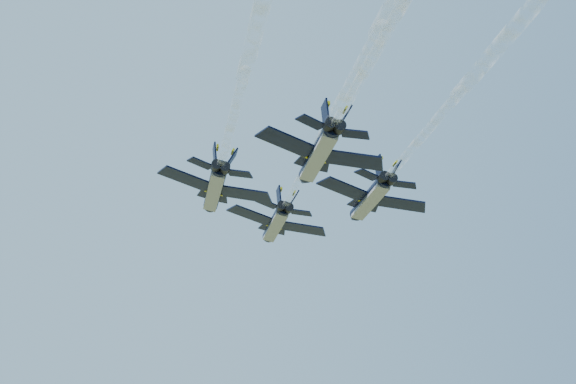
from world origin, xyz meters
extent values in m
cylinder|color=black|center=(-1.33, 9.01, 94.45)|extent=(2.86, 14.50, 2.20)
cone|color=black|center=(-0.93, 17.62, 94.45)|extent=(2.33, 2.92, 2.20)
ellipsoid|color=black|center=(-1.03, 12.70, 95.03)|extent=(1.35, 2.66, 1.10)
cube|color=gray|center=(-1.48, 9.02, 93.76)|extent=(2.29, 13.00, 0.83)
cube|color=black|center=(-5.00, 8.31, 95.14)|extent=(6.90, 5.00, 1.55)
cube|color=#FAEA0D|center=(-4.89, 10.15, 95.25)|extent=(5.91, 1.96, 1.55)
cube|color=black|center=(2.21, 7.98, 93.54)|extent=(7.03, 5.44, 1.55)
cube|color=#FAEA0D|center=(2.32, 9.82, 93.65)|extent=(5.77, 2.48, 1.55)
cube|color=black|center=(-3.87, 2.24, 94.94)|extent=(3.21, 2.57, 0.76)
cube|color=black|center=(0.58, 2.03, 93.96)|extent=(3.26, 2.74, 0.76)
cube|color=black|center=(-2.18, 2.92, 96.13)|extent=(0.55, 2.41, 2.83)
cube|color=black|center=(-0.38, 2.84, 95.74)|extent=(1.69, 2.46, 2.52)
cylinder|color=black|center=(-2.18, 1.40, 94.45)|extent=(1.48, 1.37, 1.43)
cylinder|color=black|center=(-1.22, 1.36, 94.24)|extent=(1.48, 1.37, 1.43)
cylinder|color=black|center=(-11.69, -4.57, 94.45)|extent=(2.86, 14.50, 2.20)
cone|color=black|center=(-11.30, 4.04, 94.45)|extent=(2.33, 2.92, 2.20)
ellipsoid|color=black|center=(-11.39, -0.88, 95.03)|extent=(1.35, 2.66, 1.10)
cube|color=gray|center=(-11.84, -4.56, 93.76)|extent=(2.29, 13.00, 0.83)
cube|color=black|center=(-15.36, -5.27, 95.14)|extent=(6.90, 5.00, 1.55)
cube|color=#FAEA0D|center=(-15.25, -3.43, 95.25)|extent=(5.91, 1.96, 1.55)
cube|color=black|center=(-8.15, -5.60, 93.54)|extent=(7.03, 5.44, 1.55)
cube|color=#FAEA0D|center=(-8.04, -3.76, 93.65)|extent=(5.77, 2.48, 1.55)
cube|color=black|center=(-14.23, -11.34, 94.94)|extent=(3.21, 2.57, 0.76)
cube|color=black|center=(-9.78, -11.54, 93.96)|extent=(3.26, 2.74, 0.76)
cube|color=black|center=(-12.54, -10.66, 96.13)|extent=(0.55, 2.41, 2.83)
cube|color=black|center=(-10.74, -10.74, 95.74)|extent=(1.69, 2.46, 2.52)
cylinder|color=black|center=(-12.54, -12.18, 94.45)|extent=(1.48, 1.37, 1.43)
cylinder|color=black|center=(-11.59, -12.22, 94.24)|extent=(1.48, 1.37, 1.43)
cylinder|color=black|center=(8.09, -4.87, 94.45)|extent=(2.86, 14.50, 2.20)
cone|color=black|center=(8.48, 3.74, 94.45)|extent=(2.33, 2.92, 2.20)
ellipsoid|color=black|center=(8.39, -1.18, 95.03)|extent=(1.35, 2.66, 1.10)
cube|color=gray|center=(7.94, -4.86, 93.76)|extent=(2.29, 13.00, 0.83)
cube|color=black|center=(4.42, -5.57, 95.14)|extent=(6.90, 5.00, 1.55)
cube|color=#FAEA0D|center=(4.53, -3.72, 95.25)|extent=(5.91, 1.96, 1.55)
cube|color=black|center=(11.63, -5.90, 93.54)|extent=(7.03, 5.44, 1.55)
cube|color=#FAEA0D|center=(11.74, -4.05, 93.65)|extent=(5.77, 2.48, 1.55)
cube|color=black|center=(5.55, -11.64, 94.94)|extent=(3.21, 2.57, 0.76)
cube|color=black|center=(10.00, -11.84, 93.96)|extent=(3.26, 2.74, 0.76)
cube|color=black|center=(7.24, -10.95, 96.13)|extent=(0.55, 2.41, 2.83)
cube|color=black|center=(9.04, -11.04, 95.74)|extent=(1.69, 2.46, 2.52)
cylinder|color=black|center=(7.24, -12.48, 94.45)|extent=(1.48, 1.37, 1.43)
cylinder|color=black|center=(8.19, -12.52, 94.24)|extent=(1.48, 1.37, 1.43)
cylinder|color=black|center=(-2.22, -18.76, 94.45)|extent=(2.86, 14.50, 2.20)
cone|color=black|center=(-1.82, -10.15, 94.45)|extent=(2.33, 2.92, 2.20)
ellipsoid|color=black|center=(-1.92, -15.07, 95.03)|extent=(1.35, 2.66, 1.10)
cube|color=gray|center=(-2.37, -18.75, 93.76)|extent=(2.29, 13.00, 0.83)
cube|color=black|center=(-5.88, -19.46, 95.14)|extent=(6.90, 5.00, 1.55)
cube|color=#FAEA0D|center=(-5.78, -17.61, 95.25)|extent=(5.91, 1.96, 1.55)
cube|color=black|center=(1.33, -19.79, 93.54)|extent=(7.03, 5.44, 1.55)
cube|color=#FAEA0D|center=(1.43, -17.94, 93.65)|extent=(5.77, 2.48, 1.55)
cube|color=black|center=(-4.76, -25.53, 94.94)|extent=(3.21, 2.57, 0.76)
cube|color=black|center=(-0.30, -25.73, 93.96)|extent=(3.26, 2.74, 0.76)
cube|color=black|center=(-3.07, -24.84, 96.13)|extent=(0.55, 2.41, 2.83)
cube|color=black|center=(-1.27, -24.92, 95.74)|extent=(1.69, 2.46, 2.52)
cylinder|color=black|center=(-3.07, -26.37, 94.45)|extent=(1.48, 1.37, 1.43)
cylinder|color=black|center=(-2.11, -26.41, 94.24)|extent=(1.48, 1.37, 1.43)
cylinder|color=white|center=(-2.21, -10.18, 94.45)|extent=(2.27, 24.19, 1.17)
cylinder|color=white|center=(-3.25, -32.95, 94.45)|extent=(2.71, 24.21, 1.61)
cylinder|color=white|center=(-12.57, -23.75, 94.45)|extent=(2.27, 24.19, 1.17)
cylinder|color=white|center=(-13.61, -46.53, 94.45)|extent=(2.71, 24.21, 1.61)
cylinder|color=white|center=(7.21, -24.05, 94.45)|extent=(2.27, 24.19, 1.17)
cylinder|color=white|center=(6.17, -46.82, 94.45)|extent=(2.71, 24.21, 1.61)
cylinder|color=white|center=(-3.09, -37.94, 94.45)|extent=(2.27, 24.19, 1.17)
camera|label=1|loc=(-22.64, -97.10, 63.37)|focal=50.00mm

